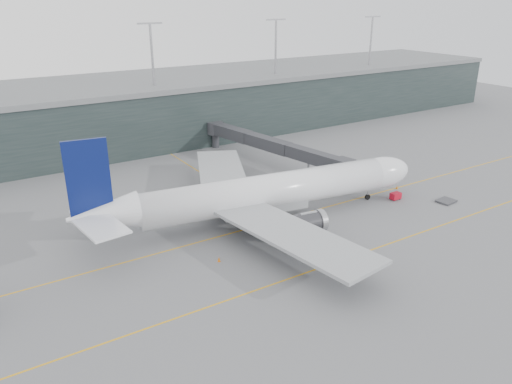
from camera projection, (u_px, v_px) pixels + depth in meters
ground at (239, 219)px, 84.20m from camera, size 320.00×320.00×0.00m
taxiline_a at (252, 227)px, 81.06m from camera, size 160.00×0.25×0.02m
taxiline_b at (313, 270)px, 68.49m from camera, size 160.00×0.25×0.02m
taxiline_lead_main at (211, 179)px, 102.39m from camera, size 0.25×60.00×0.02m
terminal at (123, 111)px, 126.94m from camera, size 240.00×36.00×29.00m
main_aircraft at (265, 193)px, 82.46m from camera, size 60.54×56.38×16.99m
jet_bridge at (266, 141)px, 111.16m from camera, size 10.32×43.66×6.39m
gse_cart at (396, 196)px, 91.87m from camera, size 1.96×1.26×1.33m
baggage_dolly at (446, 201)px, 91.00m from camera, size 3.56×2.98×0.33m
uld_a at (184, 202)px, 88.51m from camera, size 2.55×2.23×2.00m
uld_b at (197, 197)px, 90.77m from camera, size 2.52×2.21×1.97m
uld_c at (216, 195)px, 91.97m from camera, size 2.12×1.86×1.64m
cone_nose at (397, 187)px, 97.07m from camera, size 0.47×0.47×0.75m
cone_wing_stbd at (340, 248)px, 73.88m from camera, size 0.38×0.38×0.61m
cone_wing_port at (259, 188)px, 96.89m from camera, size 0.40×0.40×0.63m
cone_tail at (219, 259)px, 70.62m from camera, size 0.44×0.44×0.71m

